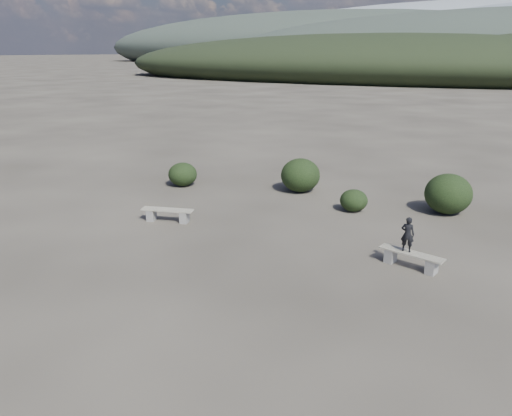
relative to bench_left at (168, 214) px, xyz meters
The scene contains 8 objects.
ground 5.23m from the bench_left, 46.89° to the right, with size 1200.00×1200.00×0.00m, color #332E27.
bench_left is the anchor object (origin of this frame).
bench_right 7.92m from the bench_left, ahead, with size 1.74×0.70×0.43m.
seated_person 7.80m from the bench_left, ahead, with size 0.34×0.23×0.94m, color black.
shrub_a 4.64m from the bench_left, 120.76° to the left, with size 1.20×1.20×0.98m, color black.
shrub_b 6.04m from the bench_left, 67.37° to the left, with size 1.57×1.57×1.35m, color black.
shrub_c 6.51m from the bench_left, 39.20° to the left, with size 0.98×0.98×0.78m, color black.
shrub_d 9.68m from the bench_left, 34.42° to the left, with size 1.60×1.60×1.40m, color black.
Camera 1 is at (6.64, -8.52, 5.44)m, focal length 35.00 mm.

